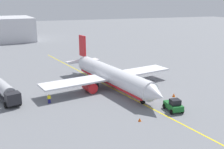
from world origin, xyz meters
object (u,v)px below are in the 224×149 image
at_px(safety_cone_nose, 140,120).
at_px(fuel_tanker, 5,91).
at_px(safety_cone_wingtip, 174,95).
at_px(pushback_tug, 174,105).
at_px(airplane, 111,76).
at_px(refueling_worker, 49,99).

bearing_deg(safety_cone_nose, fuel_tanker, -131.42).
bearing_deg(safety_cone_wingtip, safety_cone_nose, -55.98).
bearing_deg(fuel_tanker, safety_cone_wingtip, 72.35).
xyz_separation_m(fuel_tanker, safety_cone_nose, (17.14, 19.43, -1.46)).
bearing_deg(pushback_tug, safety_cone_nose, -77.14).
xyz_separation_m(safety_cone_nose, safety_cone_wingtip, (-7.45, 11.03, 0.07)).
distance_m(airplane, refueling_worker, 14.49).
height_order(airplane, pushback_tug, airplane).
bearing_deg(refueling_worker, fuel_tanker, -121.92).
bearing_deg(fuel_tanker, refueling_worker, 58.08).
xyz_separation_m(airplane, pushback_tug, (15.48, 5.58, -1.65)).
xyz_separation_m(fuel_tanker, pushback_tug, (15.51, 26.57, -0.73)).
bearing_deg(safety_cone_nose, safety_cone_wingtip, 124.02).
distance_m(refueling_worker, safety_cone_nose, 17.43).
height_order(airplane, safety_cone_wingtip, airplane).
bearing_deg(safety_cone_nose, airplane, 174.79).
bearing_deg(airplane, pushback_tug, 19.82).
distance_m(pushback_tug, safety_cone_wingtip, 7.03).
bearing_deg(pushback_tug, fuel_tanker, -120.27).
distance_m(airplane, pushback_tug, 16.54).
height_order(refueling_worker, safety_cone_wingtip, refueling_worker).
distance_m(fuel_tanker, safety_cone_wingtip, 32.00).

